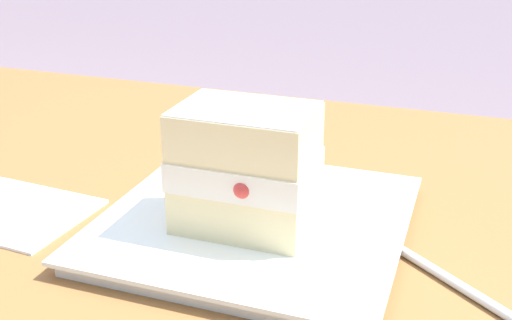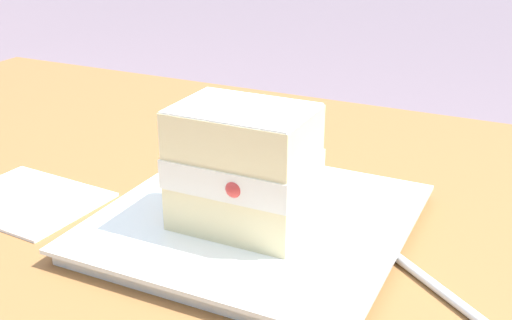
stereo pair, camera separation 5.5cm
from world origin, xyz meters
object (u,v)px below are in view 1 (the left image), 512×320
at_px(dessert_plate, 256,222).
at_px(paper_napkin, 15,211).
at_px(dessert_fork, 495,307).
at_px(cake_slice, 246,168).

height_order(dessert_plate, paper_napkin, dessert_plate).
xyz_separation_m(dessert_plate, dessert_fork, (-0.21, 0.06, -0.00)).
height_order(dessert_plate, dessert_fork, dessert_plate).
bearing_deg(cake_slice, dessert_fork, 169.63).
xyz_separation_m(cake_slice, paper_napkin, (0.23, 0.02, -0.07)).
relative_size(dessert_plate, paper_napkin, 1.78).
bearing_deg(dessert_fork, dessert_plate, -15.63).
bearing_deg(dessert_plate, paper_napkin, 10.69).
bearing_deg(paper_napkin, dessert_fork, 178.16).
bearing_deg(cake_slice, paper_napkin, 6.03).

